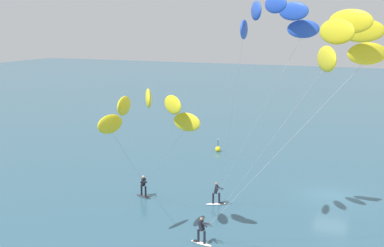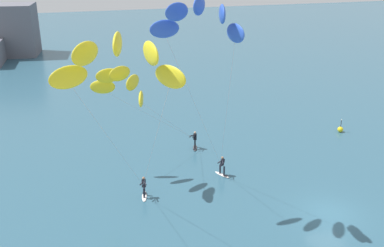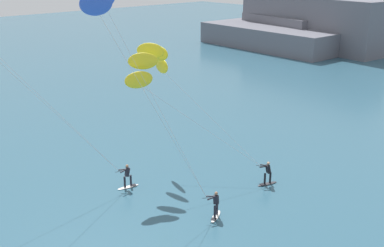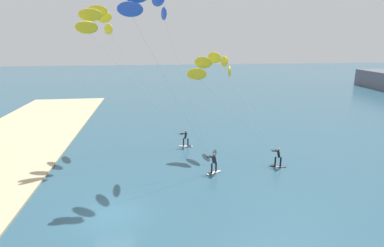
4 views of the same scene
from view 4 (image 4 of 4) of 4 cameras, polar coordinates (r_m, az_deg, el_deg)
ground_plane at (r=20.52m, az=-14.59°, el=-15.95°), size 240.00×240.00×0.00m
kitesurfer_nearshore at (r=31.99m, az=-16.45°, el=17.11°), size 6.20×10.48×13.61m
kitesurfer_mid_water at (r=30.86m, az=4.45°, el=10.11°), size 9.57×7.87×9.31m
kitesurfer_far_out at (r=26.27m, az=-7.67°, el=20.32°), size 6.84×7.87×14.62m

